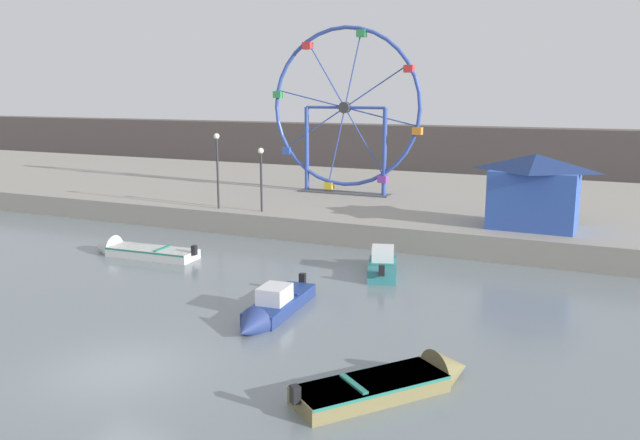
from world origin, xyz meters
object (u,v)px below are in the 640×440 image
object	(u,v)px
motorboat_olive_wood	(403,381)
ferris_wheel_blue_frame	(345,111)
motorboat_navy_blue	(271,309)
motorboat_teal_painted	(383,264)
promenade_lamp_far	(217,160)
carnival_booth_blue_tent	(534,190)
promenade_lamp_near	(261,169)
motorboat_pale_grey	(133,250)

from	to	relation	value
motorboat_olive_wood	ferris_wheel_blue_frame	world-z (taller)	ferris_wheel_blue_frame
motorboat_navy_blue	ferris_wheel_blue_frame	bearing A→B (deg)	-169.02
motorboat_teal_painted	promenade_lamp_far	xyz separation A→B (m)	(-11.29, 4.49, 3.54)
carnival_booth_blue_tent	promenade_lamp_near	size ratio (longest dim) A/B	1.28
motorboat_navy_blue	motorboat_teal_painted	size ratio (longest dim) A/B	1.37
carnival_booth_blue_tent	promenade_lamp_near	bearing A→B (deg)	-171.73
promenade_lamp_near	promenade_lamp_far	distance (m)	2.70
motorboat_olive_wood	ferris_wheel_blue_frame	xyz separation A→B (m)	(-11.15, 22.84, 6.21)
motorboat_navy_blue	carnival_booth_blue_tent	size ratio (longest dim) A/B	1.21
carnival_booth_blue_tent	promenade_lamp_far	bearing A→B (deg)	-172.12
motorboat_teal_painted	motorboat_navy_blue	bearing A→B (deg)	149.41
motorboat_navy_blue	promenade_lamp_far	distance (m)	15.48
motorboat_pale_grey	promenade_lamp_near	distance (m)	8.21
carnival_booth_blue_tent	promenade_lamp_far	size ratio (longest dim) A/B	1.06
motorboat_pale_grey	carnival_booth_blue_tent	distance (m)	19.28
motorboat_navy_blue	ferris_wheel_blue_frame	distance (m)	21.13
motorboat_navy_blue	motorboat_teal_painted	xyz separation A→B (m)	(1.59, 7.03, 0.06)
motorboat_pale_grey	promenade_lamp_near	size ratio (longest dim) A/B	1.67
ferris_wheel_blue_frame	promenade_lamp_far	xyz separation A→B (m)	(-4.32, -7.97, -2.53)
motorboat_teal_painted	carnival_booth_blue_tent	distance (m)	8.71
motorboat_teal_painted	promenade_lamp_far	size ratio (longest dim) A/B	0.93
motorboat_olive_wood	promenade_lamp_far	xyz separation A→B (m)	(-15.47, 14.87, 3.68)
carnival_booth_blue_tent	motorboat_navy_blue	bearing A→B (deg)	-115.86
ferris_wheel_blue_frame	motorboat_pale_grey	bearing A→B (deg)	-108.01
motorboat_navy_blue	motorboat_teal_painted	bearing A→B (deg)	162.76
motorboat_pale_grey	motorboat_teal_painted	world-z (taller)	motorboat_teal_painted
motorboat_pale_grey	motorboat_teal_painted	distance (m)	11.93
promenade_lamp_near	motorboat_navy_blue	bearing A→B (deg)	-59.01
motorboat_pale_grey	ferris_wheel_blue_frame	bearing A→B (deg)	-111.31
motorboat_olive_wood	promenade_lamp_far	bearing A→B (deg)	84.15
motorboat_pale_grey	motorboat_olive_wood	bearing A→B (deg)	149.41
motorboat_navy_blue	motorboat_teal_painted	distance (m)	7.20
motorboat_pale_grey	ferris_wheel_blue_frame	xyz separation A→B (m)	(4.76, 14.64, 6.21)
promenade_lamp_near	motorboat_pale_grey	bearing A→B (deg)	-114.32
motorboat_teal_painted	ferris_wheel_blue_frame	world-z (taller)	ferris_wheel_blue_frame
motorboat_olive_wood	ferris_wheel_blue_frame	bearing A→B (deg)	64.04
motorboat_olive_wood	motorboat_teal_painted	size ratio (longest dim) A/B	1.24
promenade_lamp_near	promenade_lamp_far	size ratio (longest dim) A/B	0.83
motorboat_teal_painted	promenade_lamp_near	size ratio (longest dim) A/B	1.12
motorboat_olive_wood	carnival_booth_blue_tent	world-z (taller)	carnival_booth_blue_tent
motorboat_pale_grey	motorboat_teal_painted	xyz separation A→B (m)	(11.73, 2.17, 0.14)
motorboat_pale_grey	motorboat_olive_wood	world-z (taller)	motorboat_olive_wood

